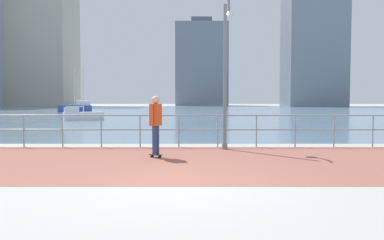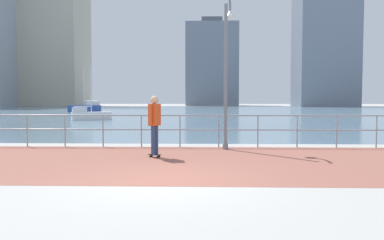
{
  "view_description": "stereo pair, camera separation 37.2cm",
  "coord_description": "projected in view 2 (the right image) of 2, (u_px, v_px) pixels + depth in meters",
  "views": [
    {
      "loc": [
        0.48,
        -7.83,
        1.7
      ],
      "look_at": [
        0.5,
        3.39,
        1.1
      ],
      "focal_mm": 35.12,
      "sensor_mm": 36.0,
      "label": 1
    },
    {
      "loc": [
        0.85,
        -7.82,
        1.7
      ],
      "look_at": [
        0.5,
        3.39,
        1.1
      ],
      "focal_mm": 35.12,
      "sensor_mm": 36.0,
      "label": 2
    }
  ],
  "objects": [
    {
      "name": "sailboat_navy",
      "position": [
        85.0,
        108.0,
        51.92
      ],
      "size": [
        4.59,
        2.24,
        6.19
      ],
      "color": "#284799",
      "rests_on": "ground"
    },
    {
      "name": "harbor_water",
      "position": [
        198.0,
        111.0,
        58.48
      ],
      "size": [
        180.0,
        88.0,
        0.0
      ],
      "primitive_type": "cube",
      "color": "slate",
      "rests_on": "ground"
    },
    {
      "name": "lamppost",
      "position": [
        227.0,
        60.0,
        12.9
      ],
      "size": [
        0.45,
        0.79,
        5.54
      ],
      "color": "slate",
      "rests_on": "ground"
    },
    {
      "name": "waterfront_railing",
      "position": [
        180.0,
        125.0,
        13.52
      ],
      "size": [
        25.25,
        0.06,
        1.17
      ],
      "color": "#8C99A3",
      "rests_on": "ground"
    },
    {
      "name": "sailboat_gray",
      "position": [
        90.0,
        115.0,
        31.59
      ],
      "size": [
        3.33,
        2.23,
        4.51
      ],
      "color": "white",
      "rests_on": "ground"
    },
    {
      "name": "tower_concrete",
      "position": [
        325.0,
        41.0,
        96.29
      ],
      "size": [
        14.61,
        11.62,
        35.32
      ],
      "color": "slate",
      "rests_on": "ground"
    },
    {
      "name": "tower_glass",
      "position": [
        212.0,
        65.0,
        111.95
      ],
      "size": [
        15.17,
        12.24,
        25.93
      ],
      "color": "slate",
      "rests_on": "ground"
    },
    {
      "name": "tower_slate",
      "position": [
        55.0,
        21.0,
        102.66
      ],
      "size": [
        15.44,
        15.12,
        48.01
      ],
      "color": "#B2AD99",
      "rests_on": "ground"
    },
    {
      "name": "skateboarder",
      "position": [
        155.0,
        120.0,
        11.05
      ],
      "size": [
        0.41,
        0.54,
        1.82
      ],
      "color": "black",
      "rests_on": "ground"
    },
    {
      "name": "ground",
      "position": [
        197.0,
        113.0,
        47.85
      ],
      "size": [
        220.0,
        220.0,
        0.0
      ],
      "primitive_type": "plane",
      "color": "#ADAAA5"
    },
    {
      "name": "brick_paving",
      "position": [
        173.0,
        161.0,
        10.46
      ],
      "size": [
        28.0,
        6.22,
        0.01
      ],
      "primitive_type": "cube",
      "color": "#935647",
      "rests_on": "ground"
    }
  ]
}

